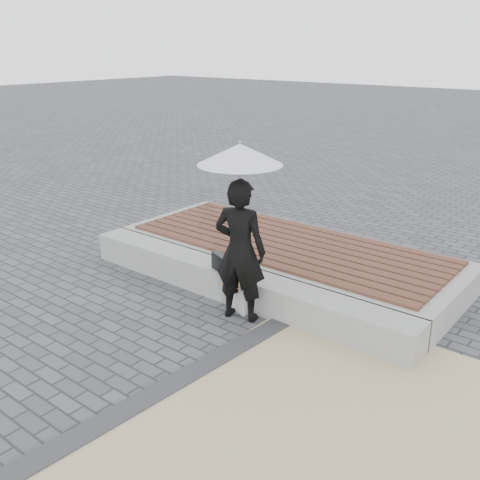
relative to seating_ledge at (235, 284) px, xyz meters
name	(u,v)px	position (x,y,z in m)	size (l,w,h in m)	color
ground	(144,347)	(0.00, -1.60, -0.20)	(80.00, 80.00, 0.00)	#48484C
edging_band	(157,393)	(0.75, -2.10, -0.18)	(0.25, 5.20, 0.04)	#313033
seating_ledge	(235,284)	(0.00, 0.00, 0.00)	(5.00, 0.45, 0.40)	gray
timber_platform	(287,257)	(0.00, 1.20, 0.00)	(5.00, 2.00, 0.40)	gray
timber_decking	(287,243)	(0.00, 1.20, 0.22)	(4.60, 1.80, 0.04)	brown
woman	(240,251)	(0.38, -0.38, 0.67)	(0.63, 0.41, 1.73)	black
parasol	(240,154)	(0.38, -0.38, 1.80)	(0.96, 0.96, 1.22)	#A9A9AE
handbag	(221,263)	(-0.12, -0.14, 0.31)	(0.32, 0.11, 0.22)	black
canvas_tote	(240,296)	(0.26, -0.23, -0.01)	(0.35, 0.15, 0.37)	#B9BAB6
magazine	(237,283)	(0.26, -0.28, 0.18)	(0.33, 0.24, 0.01)	#CC2C47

